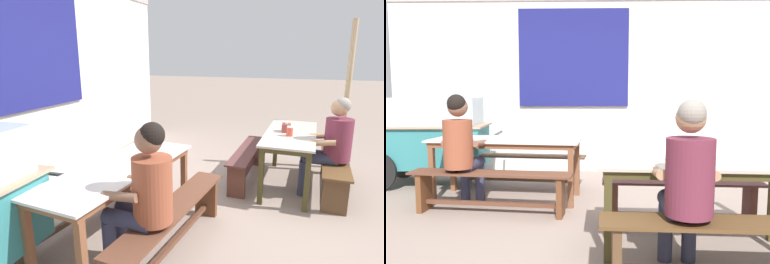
# 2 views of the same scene
# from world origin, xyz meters

# --- Properties ---
(ground_plane) EXTENTS (40.00, 40.00, 0.00)m
(ground_plane) POSITION_xyz_m (0.00, 0.00, 0.00)
(ground_plane) COLOR gray
(backdrop_wall) EXTENTS (6.30, 0.23, 2.94)m
(backdrop_wall) POSITION_xyz_m (-0.01, 2.68, 1.54)
(backdrop_wall) COLOR white
(backdrop_wall) RESTS_ON ground_plane
(dining_table_far) EXTENTS (1.86, 0.83, 0.74)m
(dining_table_far) POSITION_xyz_m (-0.91, 0.98, 0.66)
(dining_table_far) COLOR silver
(dining_table_far) RESTS_ON ground_plane
(dining_table_near) EXTENTS (1.62, 0.70, 0.74)m
(dining_table_near) POSITION_xyz_m (0.96, -0.48, 0.66)
(dining_table_near) COLOR #B9B2A4
(dining_table_near) RESTS_ON ground_plane
(bench_far_back) EXTENTS (1.81, 0.44, 0.45)m
(bench_far_back) POSITION_xyz_m (-0.85, 1.54, 0.30)
(bench_far_back) COLOR brown
(bench_far_back) RESTS_ON ground_plane
(bench_far_front) EXTENTS (1.78, 0.46, 0.45)m
(bench_far_front) POSITION_xyz_m (-0.96, 0.42, 0.30)
(bench_far_front) COLOR brown
(bench_far_front) RESTS_ON ground_plane
(bench_near_back) EXTENTS (1.54, 0.33, 0.45)m
(bench_near_back) POSITION_xyz_m (0.98, 0.09, 0.29)
(bench_near_back) COLOR #56302E
(bench_near_back) RESTS_ON ground_plane
(bench_near_front) EXTENTS (1.57, 0.38, 0.45)m
(bench_near_front) POSITION_xyz_m (0.93, -1.04, 0.30)
(bench_near_front) COLOR brown
(bench_near_front) RESTS_ON ground_plane
(person_near_front) EXTENTS (0.44, 0.58, 1.26)m
(person_near_front) POSITION_xyz_m (0.75, -0.96, 0.71)
(person_near_front) COLOR #2E3146
(person_near_front) RESTS_ON ground_plane
(person_left_back_turned) EXTENTS (0.44, 0.58, 1.28)m
(person_left_back_turned) POSITION_xyz_m (-1.31, 0.53, 0.72)
(person_left_back_turned) COLOR #343654
(person_left_back_turned) RESTS_ON ground_plane
(tissue_box) EXTENTS (0.14, 0.11, 0.14)m
(tissue_box) POSITION_xyz_m (0.97, -0.42, 0.80)
(tissue_box) COLOR brown
(tissue_box) RESTS_ON dining_table_near
(condiment_jar) EXTENTS (0.08, 0.08, 0.12)m
(condiment_jar) POSITION_xyz_m (0.76, -0.47, 0.80)
(condiment_jar) COLOR #D34738
(condiment_jar) RESTS_ON dining_table_near
(wooden_support_post) EXTENTS (0.08, 0.08, 2.24)m
(wooden_support_post) POSITION_xyz_m (1.92, -1.23, 1.12)
(wooden_support_post) COLOR tan
(wooden_support_post) RESTS_ON ground_plane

